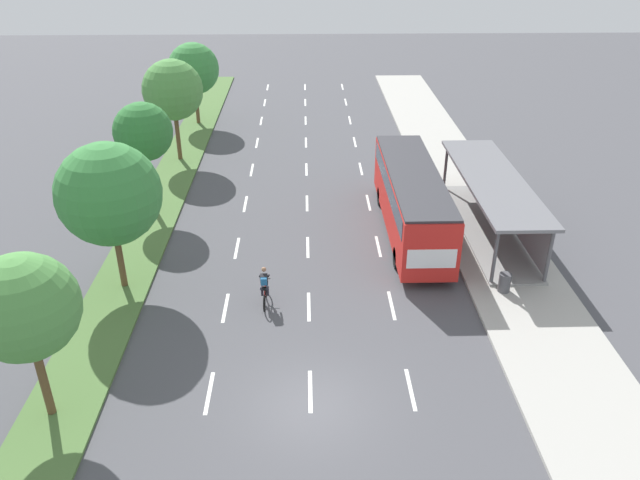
# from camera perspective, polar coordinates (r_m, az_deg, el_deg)

# --- Properties ---
(ground_plane) EXTENTS (140.00, 140.00, 0.00)m
(ground_plane) POSITION_cam_1_polar(r_m,az_deg,el_deg) (21.63, -0.87, -15.04)
(ground_plane) COLOR #4C4C51
(median_strip) EXTENTS (2.60, 52.00, 0.12)m
(median_strip) POSITION_cam_1_polar(r_m,az_deg,el_deg) (39.55, -13.41, 5.49)
(median_strip) COLOR #4C7038
(median_strip) RESTS_ON ground
(sidewalk_right) EXTENTS (4.50, 52.00, 0.15)m
(sidewalk_right) POSITION_cam_1_polar(r_m,az_deg,el_deg) (39.79, 12.27, 5.78)
(sidewalk_right) COLOR #ADAAA3
(sidewalk_right) RESTS_ON ground
(lane_divider_left) EXTENTS (0.14, 48.82, 0.01)m
(lane_divider_left) POSITION_cam_1_polar(r_m,az_deg,el_deg) (37.85, -6.55, 4.97)
(lane_divider_left) COLOR white
(lane_divider_left) RESTS_ON ground
(lane_divider_center) EXTENTS (0.14, 48.82, 0.01)m
(lane_divider_center) POSITION_cam_1_polar(r_m,az_deg,el_deg) (37.70, -1.23, 5.05)
(lane_divider_center) COLOR white
(lane_divider_center) RESTS_ON ground
(lane_divider_right) EXTENTS (0.14, 48.82, 0.01)m
(lane_divider_right) POSITION_cam_1_polar(r_m,az_deg,el_deg) (37.87, 4.10, 5.09)
(lane_divider_right) COLOR white
(lane_divider_right) RESTS_ON ground
(bus_shelter) EXTENTS (2.90, 11.32, 2.86)m
(bus_shelter) POSITION_cam_1_polar(r_m,az_deg,el_deg) (32.57, 15.87, 3.64)
(bus_shelter) COLOR gray
(bus_shelter) RESTS_ON sidewalk_right
(bus) EXTENTS (2.54, 11.29, 3.37)m
(bus) POSITION_cam_1_polar(r_m,az_deg,el_deg) (31.54, 8.42, 4.04)
(bus) COLOR red
(bus) RESTS_ON ground
(cyclist) EXTENTS (0.46, 1.82, 1.71)m
(cyclist) POSITION_cam_1_polar(r_m,az_deg,el_deg) (26.15, -5.11, -4.37)
(cyclist) COLOR black
(cyclist) RESTS_ON ground
(median_tree_nearest) EXTENTS (3.35, 3.35, 5.84)m
(median_tree_nearest) POSITION_cam_1_polar(r_m,az_deg,el_deg) (20.65, -25.54, -5.63)
(median_tree_nearest) COLOR brown
(median_tree_nearest) RESTS_ON median_strip
(median_tree_second) EXTENTS (4.30, 4.30, 6.53)m
(median_tree_second) POSITION_cam_1_polar(r_m,az_deg,el_deg) (26.84, -18.80, 4.00)
(median_tree_second) COLOR brown
(median_tree_second) RESTS_ON median_strip
(median_tree_third) EXTENTS (3.08, 3.08, 5.98)m
(median_tree_third) POSITION_cam_1_polar(r_m,az_deg,el_deg) (33.97, -15.93, 9.49)
(median_tree_third) COLOR brown
(median_tree_third) RESTS_ON median_strip
(median_tree_fourth) EXTENTS (3.81, 3.81, 6.49)m
(median_tree_fourth) POSITION_cam_1_polar(r_m,az_deg,el_deg) (41.23, -13.36, 13.24)
(median_tree_fourth) COLOR brown
(median_tree_fourth) RESTS_ON median_strip
(median_tree_fifth) EXTENTS (3.78, 3.78, 6.04)m
(median_tree_fifth) POSITION_cam_1_polar(r_m,az_deg,el_deg) (48.80, -11.53, 15.15)
(median_tree_fifth) COLOR brown
(median_tree_fifth) RESTS_ON median_strip
(trash_bin) EXTENTS (0.52, 0.52, 0.85)m
(trash_bin) POSITION_cam_1_polar(r_m,az_deg,el_deg) (27.94, 16.58, -3.76)
(trash_bin) COLOR #4C4C51
(trash_bin) RESTS_ON sidewalk_right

